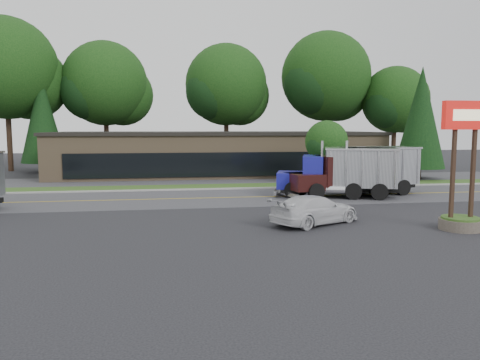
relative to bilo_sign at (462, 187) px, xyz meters
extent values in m
plane|color=#333338|center=(-10.50, 2.50, -2.02)|extent=(140.00, 140.00, 0.00)
cube|color=#58585D|center=(-10.50, 11.50, -2.02)|extent=(60.00, 8.00, 0.02)
cube|color=gold|center=(-10.50, 11.50, -2.02)|extent=(60.00, 0.12, 0.01)
cube|color=#9E9E99|center=(-10.50, 15.70, -2.02)|extent=(60.00, 0.30, 0.12)
cube|color=#2A531C|center=(-10.50, 17.50, -2.02)|extent=(60.00, 3.40, 0.03)
cube|color=#58585D|center=(-10.50, 22.50, -2.02)|extent=(60.00, 7.00, 0.02)
cube|color=#897054|center=(-8.50, 28.50, -0.02)|extent=(32.00, 12.00, 4.00)
cylinder|color=#6B6054|center=(0.00, 0.00, -1.77)|extent=(1.90, 1.90, 0.50)
cylinder|color=#2A531C|center=(0.00, 0.00, -1.47)|extent=(1.70, 1.70, 0.10)
cube|color=#332116|center=(-0.50, 0.00, 0.58)|extent=(0.16, 0.16, 5.00)
cube|color=#332116|center=(0.50, 0.00, 0.58)|extent=(0.16, 0.16, 5.00)
cube|color=red|center=(0.00, 0.00, 3.28)|extent=(2.20, 0.35, 1.30)
cube|color=beige|center=(0.00, -0.19, 3.28)|extent=(1.50, 0.04, 0.50)
cube|color=beige|center=(0.00, 0.19, 3.28)|extent=(1.50, 0.04, 0.50)
cylinder|color=#382619|center=(-30.50, 34.50, 0.96)|extent=(0.56, 0.56, 5.96)
sphere|color=#0E330E|center=(-30.50, 34.50, 9.04)|extent=(10.90, 10.90, 10.90)
sphere|color=#0E330E|center=(-28.46, 35.86, 7.68)|extent=(8.17, 8.17, 8.17)
cylinder|color=#382619|center=(-20.50, 36.50, 0.60)|extent=(0.56, 0.56, 5.25)
sphere|color=#0E330E|center=(-20.50, 36.50, 7.73)|extent=(9.61, 9.61, 9.61)
sphere|color=#0E330E|center=(-18.70, 37.70, 6.53)|extent=(7.21, 7.21, 7.21)
sphere|color=black|center=(-22.00, 35.60, 6.83)|extent=(6.60, 6.60, 6.60)
cylinder|color=#382619|center=(-6.50, 36.50, 0.62)|extent=(0.56, 0.56, 5.28)
sphere|color=#0E330E|center=(-6.50, 36.50, 7.78)|extent=(9.65, 9.65, 9.65)
sphere|color=#0E330E|center=(-4.69, 37.71, 6.58)|extent=(7.24, 7.24, 7.24)
sphere|color=black|center=(-8.01, 35.59, 6.88)|extent=(6.64, 6.64, 6.64)
cylinder|color=#382619|center=(5.50, 35.50, 0.90)|extent=(0.56, 0.56, 5.85)
sphere|color=#0E330E|center=(5.50, 35.50, 8.83)|extent=(10.69, 10.69, 10.69)
sphere|color=#0E330E|center=(7.50, 36.84, 7.50)|extent=(8.02, 8.02, 8.02)
sphere|color=black|center=(3.83, 34.50, 7.83)|extent=(7.35, 7.35, 7.35)
cylinder|color=#382619|center=(13.50, 33.50, 0.15)|extent=(0.56, 0.56, 4.34)
sphere|color=#0E330E|center=(13.50, 33.50, 6.03)|extent=(7.93, 7.93, 7.93)
sphere|color=#0E330E|center=(14.99, 34.49, 5.04)|extent=(5.95, 5.95, 5.95)
sphere|color=black|center=(12.26, 32.76, 5.29)|extent=(5.45, 5.45, 5.45)
cylinder|color=#382619|center=(-26.50, 32.50, -1.52)|extent=(0.44, 0.44, 1.00)
cone|color=black|center=(-26.50, 32.50, 3.73)|extent=(4.60, 4.60, 9.42)
cylinder|color=#382619|center=(9.50, 20.50, -1.52)|extent=(0.44, 0.44, 1.00)
cone|color=black|center=(9.50, 20.50, 3.63)|extent=(4.52, 4.52, 9.25)
cylinder|color=#382619|center=(-0.50, 17.50, -1.06)|extent=(0.56, 0.56, 1.93)
sphere|color=#0E330E|center=(-0.50, 17.50, 1.55)|extent=(3.52, 3.52, 3.52)
sphere|color=#0E330E|center=(0.16, 17.94, 1.11)|extent=(2.64, 2.64, 2.64)
sphere|color=black|center=(-1.05, 17.17, 1.22)|extent=(2.42, 2.42, 2.42)
cube|color=black|center=(-1.87, 10.70, -1.45)|extent=(7.61, 3.26, 0.28)
cube|color=#1C1C9A|center=(-5.04, 11.71, -0.90)|extent=(2.44, 2.74, 1.10)
cube|color=#1C1C9A|center=(-3.61, 11.26, -0.30)|extent=(1.99, 2.69, 2.20)
cube|color=black|center=(-4.17, 11.43, 0.10)|extent=(0.69, 2.02, 0.90)
cube|color=silver|center=(-0.59, 10.30, 0.00)|extent=(5.12, 3.76, 2.50)
cube|color=silver|center=(-0.59, 10.30, 1.30)|extent=(5.31, 3.95, 0.12)
cylinder|color=black|center=(-4.54, 12.75, -1.45)|extent=(1.15, 0.66, 1.10)
cylinder|color=black|center=(-5.23, 10.56, -1.45)|extent=(1.15, 0.66, 1.10)
cylinder|color=black|center=(0.07, 11.30, -1.45)|extent=(1.15, 0.66, 1.10)
cylinder|color=black|center=(-0.62, 9.11, -1.45)|extent=(1.15, 0.66, 1.10)
cube|color=black|center=(-0.38, 11.31, -1.45)|extent=(9.22, 2.61, 0.28)
cube|color=black|center=(-4.31, 10.60, -0.90)|extent=(2.57, 2.65, 1.10)
cube|color=black|center=(-2.54, 10.92, -0.30)|extent=(2.00, 2.64, 2.20)
cube|color=black|center=(-3.23, 10.80, 0.10)|extent=(0.43, 2.08, 0.90)
cube|color=silver|center=(1.19, 11.59, 0.00)|extent=(5.85, 3.43, 2.50)
cube|color=silver|center=(1.19, 11.59, 1.30)|extent=(6.02, 3.61, 0.12)
cylinder|color=black|center=(-4.32, 11.77, -1.45)|extent=(1.14, 0.54, 1.10)
cylinder|color=black|center=(-3.91, 9.51, -1.45)|extent=(1.14, 0.54, 1.10)
cylinder|color=black|center=(1.38, 12.80, -1.45)|extent=(1.14, 0.54, 1.10)
cylinder|color=black|center=(1.79, 10.53, -1.45)|extent=(1.14, 0.54, 1.10)
imported|color=silver|center=(-6.30, 2.32, -1.31)|extent=(5.25, 4.07, 1.42)
camera|label=1|loc=(-13.40, -19.64, 2.72)|focal=35.00mm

